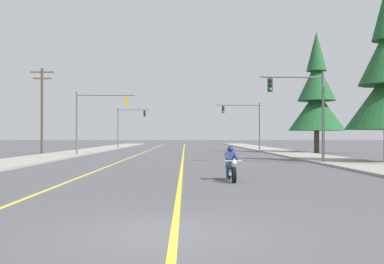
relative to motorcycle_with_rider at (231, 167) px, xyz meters
The scene contains 12 objects.
ground_plane 10.20m from the motorcycle_with_rider, 103.19° to the right, with size 400.00×400.00×0.00m, color #515156.
lane_stripe_center 35.15m from the motorcycle_with_rider, 93.46° to the left, with size 0.16×100.00×0.01m, color yellow.
lane_stripe_left 35.72m from the motorcycle_with_rider, 100.83° to the left, with size 0.16×100.00×0.01m, color yellow.
sidewalk_kerb_right 31.45m from the motorcycle_with_rider, 73.06° to the left, with size 4.40×110.00×0.14m, color #9E998E.
sidewalk_kerb_left 33.10m from the motorcycle_with_rider, 114.66° to the left, with size 4.40×110.00×0.14m, color #9E998E.
motorcycle_with_rider is the anchor object (origin of this frame).
traffic_signal_near_right 13.24m from the motorcycle_with_rider, 61.03° to the left, with size 4.37×0.51×6.20m.
traffic_signal_near_left 27.11m from the motorcycle_with_rider, 113.70° to the left, with size 5.70×0.47×6.20m.
traffic_signal_mid_right 38.95m from the motorcycle_with_rider, 81.05° to the left, with size 5.67×0.63×6.20m.
traffic_signal_mid_left 49.82m from the motorcycle_with_rider, 102.49° to the left, with size 4.79×0.40×6.20m.
utility_pole_left_near 32.14m from the motorcycle_with_rider, 121.54° to the left, with size 2.35×0.26×8.86m.
conifer_tree_right_verge_far 32.58m from the motorcycle_with_rider, 67.18° to the left, with size 6.07×6.07×13.35m.
Camera 1 is at (0.41, -8.52, 1.88)m, focal length 41.33 mm.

